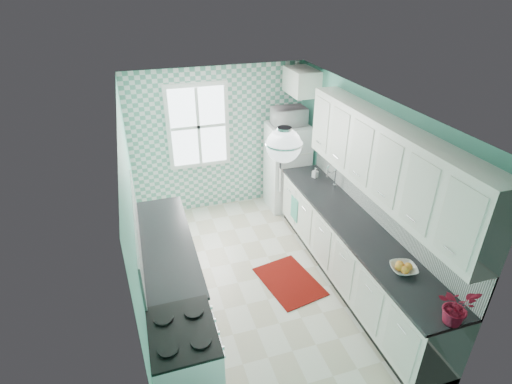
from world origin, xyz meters
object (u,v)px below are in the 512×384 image
object	(u,v)px
fridge	(287,167)
stove	(186,364)
ceiling_light	(284,145)
potted_plant	(456,307)
microwave	(289,116)
fruit_bowl	(403,269)
sink	(323,190)

from	to	relation	value
fridge	stove	size ratio (longest dim) A/B	1.67
ceiling_light	potted_plant	size ratio (longest dim) A/B	0.96
fridge	microwave	size ratio (longest dim) A/B	2.83
stove	fruit_bowl	xyz separation A→B (m)	(2.40, 0.10, 0.49)
fridge	stove	distance (m)	4.02
potted_plant	microwave	size ratio (longest dim) A/B	0.67
sink	potted_plant	world-z (taller)	sink
fruit_bowl	potted_plant	bearing A→B (deg)	-90.00
ceiling_light	sink	size ratio (longest dim) A/B	0.66
sink	fruit_bowl	distance (m)	1.97
ceiling_light	stove	distance (m)	2.30
fridge	sink	xyz separation A→B (m)	(0.09, -1.22, 0.16)
fruit_bowl	fridge	bearing A→B (deg)	91.62
potted_plant	microwave	xyz separation A→B (m)	(-0.09, 3.92, 0.57)
fruit_bowl	microwave	size ratio (longest dim) A/B	0.51
fruit_bowl	microwave	distance (m)	3.27
fridge	potted_plant	world-z (taller)	fridge
stove	fruit_bowl	bearing A→B (deg)	1.00
fridge	stove	xyz separation A→B (m)	(-2.31, -3.28, -0.29)
sink	ceiling_light	bearing A→B (deg)	-132.40
fridge	fruit_bowl	distance (m)	3.19
ceiling_light	sink	bearing A→B (deg)	48.82
ceiling_light	fruit_bowl	size ratio (longest dim) A/B	1.25
stove	sink	xyz separation A→B (m)	(2.40, 2.06, 0.44)
stove	fridge	bearing A→B (deg)	53.56
stove	potted_plant	size ratio (longest dim) A/B	2.55
potted_plant	fruit_bowl	bearing A→B (deg)	90.00
ceiling_light	stove	size ratio (longest dim) A/B	0.38
potted_plant	sink	bearing A→B (deg)	89.92
stove	ceiling_light	bearing A→B (deg)	28.47
ceiling_light	fridge	size ratio (longest dim) A/B	0.23
fridge	sink	world-z (taller)	fridge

